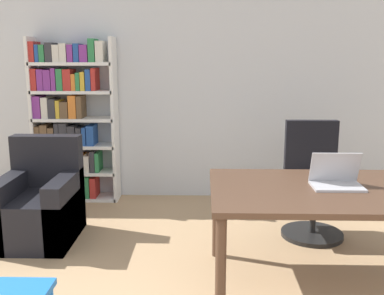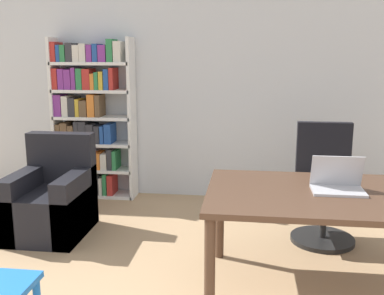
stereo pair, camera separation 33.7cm
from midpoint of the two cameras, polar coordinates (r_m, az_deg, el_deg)
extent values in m
cube|color=silver|center=(5.26, 7.19, 8.01)|extent=(8.00, 0.06, 2.70)
cube|color=#4C3323|center=(3.33, 21.01, -5.76)|extent=(1.83, 1.07, 0.04)
cylinder|color=#4C3323|center=(2.93, 5.67, -15.30)|extent=(0.07, 0.07, 0.71)
cylinder|color=#4C3323|center=(3.80, 6.13, -8.82)|extent=(0.07, 0.07, 0.71)
cube|color=#B2B2B7|center=(3.33, 20.84, -5.22)|extent=(0.36, 0.24, 0.02)
cube|color=#B2B2B7|center=(3.37, 20.69, -2.83)|extent=(0.36, 0.09, 0.23)
cube|color=white|center=(3.38, 20.67, -2.77)|extent=(0.32, 0.07, 0.20)
cylinder|color=black|center=(4.42, 18.36, -11.01)|extent=(0.58, 0.58, 0.04)
cylinder|color=#262626|center=(4.35, 18.53, -8.62)|extent=(0.06, 0.06, 0.35)
cube|color=black|center=(4.28, 18.73, -5.77)|extent=(0.52, 0.52, 0.10)
cube|color=black|center=(4.40, 18.47, -0.68)|extent=(0.49, 0.08, 0.58)
cube|color=black|center=(4.44, -15.38, -7.99)|extent=(0.66, 0.77, 0.44)
cube|color=black|center=(4.58, -14.24, -1.25)|extent=(0.66, 0.16, 0.49)
cube|color=black|center=(4.51, -18.37, -6.69)|extent=(0.16, 0.77, 0.61)
cube|color=black|center=(4.32, -12.39, -7.16)|extent=(0.16, 0.77, 0.61)
cube|color=white|center=(5.53, -15.16, 3.58)|extent=(0.04, 0.28, 1.88)
cube|color=white|center=(5.25, -5.79, 3.51)|extent=(0.04, 0.28, 1.88)
cube|color=white|center=(5.57, -10.24, -5.84)|extent=(0.92, 0.28, 0.04)
cube|color=gold|center=(5.67, -14.26, -4.22)|extent=(0.07, 0.24, 0.25)
cube|color=#7F338C|center=(5.64, -13.52, -4.22)|extent=(0.07, 0.24, 0.26)
cube|color=brown|center=(5.62, -12.84, -4.34)|extent=(0.06, 0.24, 0.24)
cube|color=#7F338C|center=(5.60, -12.07, -4.65)|extent=(0.09, 0.24, 0.19)
cube|color=brown|center=(5.56, -11.17, -4.36)|extent=(0.09, 0.24, 0.26)
cube|color=#333338|center=(5.53, -10.22, -4.44)|extent=(0.09, 0.24, 0.25)
cube|color=silver|center=(5.51, -9.52, -4.68)|extent=(0.04, 0.24, 0.21)
cube|color=#2D7F47|center=(5.49, -9.01, -4.49)|extent=(0.04, 0.24, 0.25)
cube|color=#B72D28|center=(5.48, -8.36, -4.57)|extent=(0.07, 0.24, 0.24)
cube|color=white|center=(5.49, -10.36, -2.73)|extent=(0.92, 0.28, 0.04)
cube|color=#7F338C|center=(5.59, -14.32, -1.15)|extent=(0.09, 0.24, 0.25)
cube|color=#234C99|center=(5.56, -13.49, -1.35)|extent=(0.08, 0.24, 0.21)
cube|color=silver|center=(5.53, -12.71, -1.44)|extent=(0.07, 0.24, 0.20)
cube|color=#B72D28|center=(5.51, -12.10, -1.24)|extent=(0.04, 0.24, 0.25)
cube|color=silver|center=(5.49, -11.45, -1.53)|extent=(0.07, 0.24, 0.19)
cube|color=#B72D28|center=(5.47, -10.69, -1.62)|extent=(0.07, 0.24, 0.18)
cube|color=orange|center=(5.44, -9.93, -1.56)|extent=(0.07, 0.24, 0.20)
cube|color=silver|center=(5.42, -9.12, -1.63)|extent=(0.08, 0.24, 0.19)
cube|color=#333338|center=(5.40, -8.37, -1.38)|extent=(0.05, 0.24, 0.24)
cube|color=#2D7F47|center=(5.38, -7.83, -1.49)|extent=(0.04, 0.24, 0.23)
cube|color=white|center=(5.42, -10.48, 0.47)|extent=(0.92, 0.28, 0.04)
cube|color=brown|center=(5.54, -14.62, 1.86)|extent=(0.06, 0.24, 0.22)
cube|color=brown|center=(5.51, -13.90, 1.94)|extent=(0.08, 0.24, 0.23)
cube|color=brown|center=(5.48, -13.10, 1.77)|extent=(0.07, 0.24, 0.20)
cube|color=#333338|center=(5.45, -12.44, 2.02)|extent=(0.05, 0.24, 0.25)
cube|color=#333338|center=(5.43, -11.71, 2.02)|extent=(0.09, 0.24, 0.26)
cube|color=#333338|center=(5.40, -10.79, 1.83)|extent=(0.09, 0.24, 0.22)
cube|color=#333338|center=(5.38, -9.94, 1.72)|extent=(0.06, 0.24, 0.20)
cube|color=#234C99|center=(5.36, -9.33, 1.71)|extent=(0.04, 0.24, 0.21)
cube|color=#234C99|center=(5.34, -8.59, 1.81)|extent=(0.08, 0.24, 0.23)
cube|color=white|center=(5.37, -10.61, 3.75)|extent=(0.92, 0.28, 0.04)
cube|color=#7F338C|center=(5.49, -14.65, 5.24)|extent=(0.09, 0.24, 0.25)
cube|color=silver|center=(5.45, -13.77, 5.17)|extent=(0.07, 0.24, 0.24)
cube|color=#333338|center=(5.43, -12.96, 5.09)|extent=(0.08, 0.24, 0.22)
cube|color=gold|center=(5.40, -12.29, 5.01)|extent=(0.04, 0.24, 0.20)
cube|color=brown|center=(5.38, -11.58, 4.93)|extent=(0.09, 0.24, 0.19)
cube|color=orange|center=(5.35, -10.63, 5.31)|extent=(0.09, 0.24, 0.26)
cube|color=brown|center=(5.32, -9.84, 5.28)|extent=(0.05, 0.24, 0.25)
cube|color=white|center=(5.33, -10.74, 7.08)|extent=(0.92, 0.28, 0.04)
cube|color=#B72D28|center=(5.47, -14.94, 8.45)|extent=(0.06, 0.24, 0.24)
cube|color=#7F338C|center=(5.44, -14.22, 8.44)|extent=(0.07, 0.24, 0.23)
cube|color=#7F338C|center=(5.41, -13.44, 8.42)|extent=(0.08, 0.24, 0.23)
cube|color=#7F338C|center=(5.39, -12.73, 8.55)|extent=(0.05, 0.24, 0.25)
cube|color=#2D7F47|center=(5.36, -12.04, 8.53)|extent=(0.07, 0.24, 0.24)
cube|color=#B72D28|center=(5.34, -11.19, 8.52)|extent=(0.09, 0.24, 0.23)
cube|color=orange|center=(5.32, -10.45, 8.26)|extent=(0.04, 0.24, 0.18)
cube|color=#2D7F47|center=(5.30, -9.94, 8.35)|extent=(0.05, 0.24, 0.20)
cube|color=gold|center=(5.28, -9.38, 8.40)|extent=(0.05, 0.24, 0.21)
cube|color=#234C99|center=(5.27, -8.74, 8.56)|extent=(0.06, 0.24, 0.23)
cube|color=#B72D28|center=(5.25, -8.12, 8.65)|extent=(0.05, 0.24, 0.25)
cube|color=white|center=(5.32, -10.87, 10.44)|extent=(0.92, 0.28, 0.04)
cube|color=#B72D28|center=(5.46, -15.13, 11.63)|extent=(0.06, 0.24, 0.22)
cube|color=#234C99|center=(5.44, -14.54, 11.49)|extent=(0.04, 0.24, 0.19)
cube|color=#2D7F47|center=(5.42, -14.00, 11.51)|extent=(0.06, 0.24, 0.19)
cube|color=#333338|center=(5.39, -13.23, 11.67)|extent=(0.08, 0.24, 0.21)
cube|color=silver|center=(5.36, -12.41, 11.58)|extent=(0.07, 0.24, 0.19)
cube|color=silver|center=(5.34, -11.60, 11.69)|extent=(0.08, 0.24, 0.20)
cube|color=#7F338C|center=(5.31, -10.79, 11.65)|extent=(0.06, 0.24, 0.19)
cube|color=#234C99|center=(5.29, -10.08, 11.74)|extent=(0.06, 0.24, 0.20)
cube|color=#7F338C|center=(5.27, -9.23, 11.70)|extent=(0.09, 0.24, 0.19)
cube|color=#2D7F47|center=(5.25, -8.30, 12.08)|extent=(0.07, 0.24, 0.25)
cube|color=silver|center=(5.22, -7.36, 11.98)|extent=(0.09, 0.24, 0.23)
camera|label=1|loc=(0.17, -87.14, 0.60)|focal=42.00mm
camera|label=2|loc=(0.17, 92.86, -0.60)|focal=42.00mm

